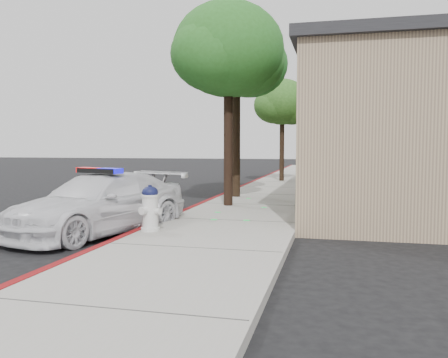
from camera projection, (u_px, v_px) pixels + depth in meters
ground at (164, 224)px, 11.06m from camera, size 120.00×120.00×0.00m
sidewalk at (252, 207)px, 13.59m from camera, size 3.20×60.00×0.15m
red_curb at (202, 205)px, 13.95m from camera, size 0.14×60.00×0.16m
clapboard_building at (406, 140)px, 18.08m from camera, size 7.30×20.89×4.24m
police_car at (100, 203)px, 9.81m from camera, size 3.03×4.74×1.40m
fire_hydrant at (150, 208)px, 9.28m from camera, size 0.53×0.46×0.93m
street_tree_near at (229, 54)px, 13.08m from camera, size 3.17×3.27×5.81m
street_tree_mid at (237, 59)px, 15.45m from camera, size 3.34×3.27×6.17m
street_tree_far at (283, 104)px, 22.80m from camera, size 2.89×2.67×5.06m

